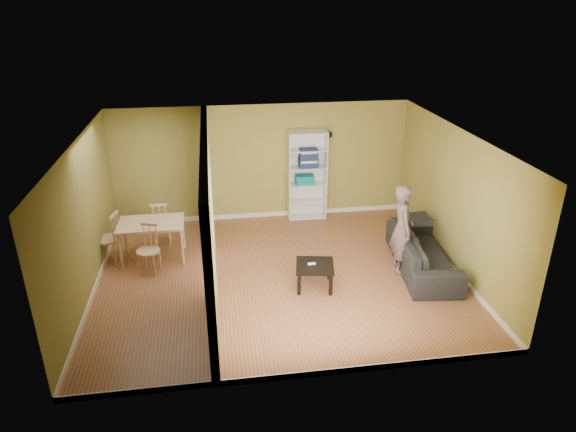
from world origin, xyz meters
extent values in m
plane|color=brown|center=(0.00, 0.00, 0.00)|extent=(6.50, 6.50, 0.00)
plane|color=white|center=(0.00, 0.00, 2.60)|extent=(6.50, 6.50, 0.00)
plane|color=olive|center=(0.00, 2.75, 1.30)|extent=(6.50, 0.00, 6.50)
plane|color=olive|center=(0.00, -2.75, 1.30)|extent=(6.50, 0.00, 6.50)
plane|color=olive|center=(-3.25, 0.00, 1.30)|extent=(0.00, 5.50, 5.50)
plane|color=olive|center=(3.25, 0.00, 1.30)|extent=(0.00, 5.50, 5.50)
cube|color=black|center=(1.50, 2.69, 1.90)|extent=(0.10, 0.10, 0.10)
imported|color=black|center=(2.70, -0.11, 0.44)|extent=(2.44, 1.29, 0.89)
imported|color=slate|center=(2.24, -0.11, 0.99)|extent=(0.76, 0.62, 1.99)
cube|color=white|center=(0.57, 2.56, 1.01)|extent=(0.02, 0.37, 2.02)
cube|color=white|center=(1.40, 2.56, 1.01)|extent=(0.02, 0.37, 2.02)
cube|color=white|center=(0.99, 2.73, 1.01)|extent=(0.85, 0.02, 2.02)
cube|color=white|center=(0.99, 2.56, 0.02)|extent=(0.81, 0.37, 0.02)
cube|color=white|center=(0.99, 2.56, 0.42)|extent=(0.81, 0.37, 0.02)
cube|color=white|center=(0.99, 2.56, 0.81)|extent=(0.81, 0.37, 0.02)
cube|color=white|center=(0.99, 2.56, 1.21)|extent=(0.81, 0.37, 0.02)
cube|color=white|center=(0.99, 2.56, 1.61)|extent=(0.81, 0.37, 0.02)
cube|color=white|center=(0.99, 2.56, 2.00)|extent=(0.81, 0.37, 0.02)
cube|color=#1E886E|center=(0.93, 2.56, 0.93)|extent=(0.40, 0.26, 0.21)
cube|color=navy|center=(1.01, 2.56, 1.33)|extent=(0.42, 0.27, 0.22)
cube|color=navy|center=(1.00, 2.56, 1.52)|extent=(0.40, 0.26, 0.20)
cube|color=black|center=(0.57, -0.46, 0.41)|extent=(0.65, 0.65, 0.04)
cube|color=black|center=(0.30, -0.73, 0.20)|extent=(0.05, 0.05, 0.39)
cube|color=black|center=(0.85, -0.73, 0.20)|extent=(0.05, 0.05, 0.39)
cube|color=black|center=(0.30, -0.19, 0.20)|extent=(0.05, 0.05, 0.39)
cube|color=black|center=(0.85, -0.19, 0.20)|extent=(0.05, 0.05, 0.39)
cube|color=white|center=(0.52, -0.43, 0.45)|extent=(0.14, 0.04, 0.03)
cube|color=beige|center=(-2.31, 1.04, 0.75)|extent=(1.23, 0.82, 0.04)
cylinder|color=beige|center=(-2.88, 0.68, 0.36)|extent=(0.05, 0.05, 0.73)
cylinder|color=beige|center=(-1.75, 0.68, 0.36)|extent=(0.05, 0.05, 0.73)
cylinder|color=beige|center=(-2.88, 1.40, 0.36)|extent=(0.05, 0.05, 0.73)
cylinder|color=beige|center=(-1.75, 1.40, 0.36)|extent=(0.05, 0.05, 0.73)
camera|label=1|loc=(-1.05, -8.13, 4.79)|focal=32.00mm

